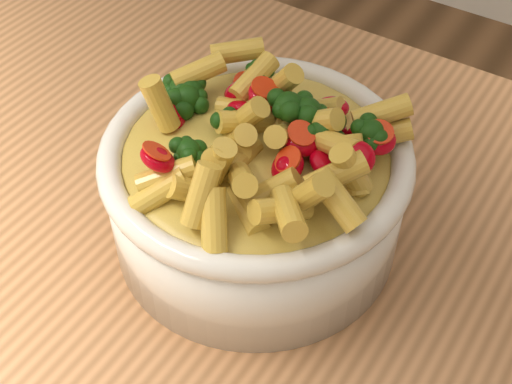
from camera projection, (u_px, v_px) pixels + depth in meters
The scene contains 2 objects.
serving_bowl at pixel (256, 191), 0.56m from camera, with size 0.24×0.24×0.10m.
pasta_salad at pixel (256, 130), 0.51m from camera, with size 0.19×0.19×0.04m.
Camera 1 is at (0.10, -0.25, 1.35)m, focal length 50.00 mm.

